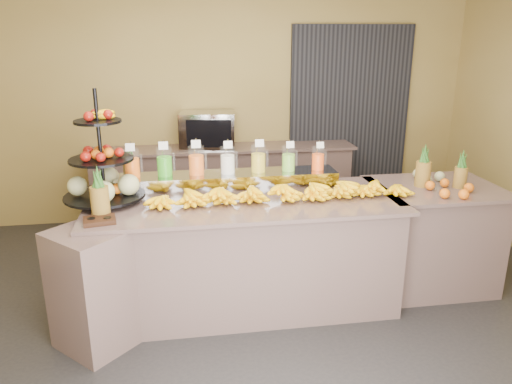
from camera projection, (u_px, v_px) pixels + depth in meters
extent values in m
plane|color=black|center=(251.00, 321.00, 4.00)|extent=(6.00, 6.00, 0.00)
cube|color=olive|center=(220.00, 103.00, 5.93)|extent=(6.00, 0.02, 2.80)
cube|color=black|center=(349.00, 117.00, 6.18)|extent=(1.50, 0.06, 2.20)
cube|color=gray|center=(245.00, 255.00, 4.14)|extent=(2.40, 0.90, 0.90)
cube|color=gray|center=(245.00, 202.00, 4.00)|extent=(2.50, 1.00, 0.03)
cube|color=gray|center=(95.00, 288.00, 3.59)|extent=(0.71, 0.71, 0.90)
cube|color=gray|center=(431.00, 237.00, 4.49)|extent=(1.00, 0.80, 0.90)
cube|color=gray|center=(437.00, 188.00, 4.34)|extent=(1.08, 0.88, 0.03)
cube|color=gray|center=(223.00, 186.00, 5.97)|extent=(3.00, 0.50, 0.90)
cube|color=gray|center=(223.00, 148.00, 5.83)|extent=(3.10, 0.55, 0.03)
cube|color=gray|center=(228.00, 182.00, 4.22)|extent=(1.85, 0.30, 0.15)
cylinder|color=silver|center=(132.00, 163.00, 4.04)|extent=(0.13, 0.13, 0.23)
cylinder|color=orange|center=(132.00, 168.00, 4.05)|extent=(0.12, 0.12, 0.16)
cylinder|color=gray|center=(130.00, 157.00, 4.03)|extent=(0.01, 0.01, 0.27)
cube|color=white|center=(130.00, 147.00, 3.94)|extent=(0.07, 0.02, 0.06)
cylinder|color=silver|center=(164.00, 162.00, 4.08)|extent=(0.13, 0.13, 0.24)
cylinder|color=#2D9C18|center=(165.00, 166.00, 4.09)|extent=(0.12, 0.12, 0.16)
cylinder|color=gray|center=(162.00, 155.00, 4.07)|extent=(0.01, 0.01, 0.28)
cube|color=white|center=(163.00, 146.00, 3.98)|extent=(0.07, 0.02, 0.06)
cylinder|color=silver|center=(196.00, 161.00, 4.12)|extent=(0.13, 0.13, 0.24)
cylinder|color=orange|center=(196.00, 165.00, 4.13)|extent=(0.12, 0.12, 0.16)
cylinder|color=gray|center=(194.00, 154.00, 4.11)|extent=(0.01, 0.01, 0.28)
cube|color=white|center=(196.00, 144.00, 4.02)|extent=(0.08, 0.02, 0.06)
cylinder|color=silver|center=(228.00, 160.00, 4.16)|extent=(0.12, 0.12, 0.23)
cylinder|color=silver|center=(228.00, 164.00, 4.17)|extent=(0.11, 0.11, 0.15)
cylinder|color=gray|center=(226.00, 154.00, 4.15)|extent=(0.01, 0.01, 0.27)
cube|color=white|center=(228.00, 145.00, 4.06)|extent=(0.07, 0.02, 0.06)
cylinder|color=silver|center=(258.00, 159.00, 4.20)|extent=(0.13, 0.13, 0.23)
cylinder|color=gold|center=(258.00, 163.00, 4.21)|extent=(0.12, 0.12, 0.16)
cylinder|color=gray|center=(256.00, 152.00, 4.19)|extent=(0.01, 0.01, 0.27)
cube|color=white|center=(259.00, 143.00, 4.10)|extent=(0.07, 0.02, 0.06)
cylinder|color=silver|center=(288.00, 159.00, 4.24)|extent=(0.11, 0.11, 0.21)
cylinder|color=#6FB537|center=(288.00, 162.00, 4.25)|extent=(0.11, 0.11, 0.14)
cylinder|color=gray|center=(287.00, 153.00, 4.23)|extent=(0.01, 0.01, 0.25)
cube|color=white|center=(290.00, 145.00, 4.15)|extent=(0.07, 0.02, 0.06)
cylinder|color=silver|center=(318.00, 158.00, 4.28)|extent=(0.11, 0.11, 0.20)
cylinder|color=#F9500C|center=(318.00, 162.00, 4.29)|extent=(0.10, 0.10, 0.13)
cylinder|color=gray|center=(316.00, 153.00, 4.27)|extent=(0.01, 0.01, 0.23)
cube|color=white|center=(320.00, 145.00, 4.19)|extent=(0.06, 0.02, 0.05)
ellipsoid|color=yellow|center=(164.00, 199.00, 3.85)|extent=(0.26, 0.19, 0.11)
ellipsoid|color=yellow|center=(195.00, 197.00, 3.88)|extent=(0.26, 0.19, 0.11)
ellipsoid|color=yellow|center=(225.00, 196.00, 3.92)|extent=(0.26, 0.19, 0.11)
ellipsoid|color=yellow|center=(255.00, 194.00, 3.95)|extent=(0.26, 0.19, 0.11)
ellipsoid|color=yellow|center=(284.00, 193.00, 3.99)|extent=(0.26, 0.19, 0.11)
ellipsoid|color=yellow|center=(313.00, 192.00, 4.02)|extent=(0.26, 0.19, 0.11)
ellipsoid|color=yellow|center=(341.00, 190.00, 4.06)|extent=(0.26, 0.19, 0.11)
ellipsoid|color=yellow|center=(369.00, 189.00, 4.09)|extent=(0.26, 0.19, 0.11)
ellipsoid|color=yellow|center=(396.00, 187.00, 4.13)|extent=(0.26, 0.19, 0.11)
ellipsoid|color=yellow|center=(189.00, 188.00, 3.85)|extent=(0.22, 0.17, 0.10)
ellipsoid|color=yellow|center=(221.00, 187.00, 3.89)|extent=(0.22, 0.17, 0.10)
ellipsoid|color=yellow|center=(253.00, 185.00, 3.93)|extent=(0.22, 0.17, 0.10)
ellipsoid|color=yellow|center=(284.00, 184.00, 3.97)|extent=(0.22, 0.17, 0.10)
ellipsoid|color=yellow|center=(315.00, 183.00, 4.00)|extent=(0.22, 0.17, 0.10)
ellipsoid|color=yellow|center=(345.00, 181.00, 4.04)|extent=(0.22, 0.17, 0.10)
ellipsoid|color=yellow|center=(375.00, 180.00, 4.08)|extent=(0.22, 0.17, 0.10)
cylinder|color=black|center=(100.00, 147.00, 3.82)|extent=(0.04, 0.04, 0.89)
cylinder|color=black|center=(105.00, 196.00, 3.94)|extent=(0.79, 0.79, 0.02)
cylinder|color=black|center=(101.00, 159.00, 3.85)|extent=(0.62, 0.62, 0.02)
cylinder|color=black|center=(98.00, 121.00, 3.76)|extent=(0.44, 0.44, 0.02)
sphere|color=#B8B77E|center=(129.00, 183.00, 3.94)|extent=(0.17, 0.17, 0.17)
sphere|color=maroon|center=(119.00, 152.00, 3.85)|extent=(0.08, 0.08, 0.08)
sphere|color=orange|center=(91.00, 190.00, 3.91)|extent=(0.09, 0.09, 0.09)
cube|color=#311B0D|center=(100.00, 220.00, 3.51)|extent=(0.24, 0.20, 0.03)
cylinder|color=brown|center=(100.00, 202.00, 3.60)|extent=(0.13, 0.13, 0.23)
cone|color=#204B19|center=(98.00, 176.00, 3.54)|extent=(0.07, 0.07, 0.16)
cylinder|color=brown|center=(131.00, 176.00, 4.23)|extent=(0.13, 0.13, 0.24)
cone|color=#204B19|center=(130.00, 153.00, 4.17)|extent=(0.06, 0.06, 0.16)
cylinder|color=brown|center=(423.00, 174.00, 4.32)|extent=(0.12, 0.12, 0.22)
cylinder|color=brown|center=(460.00, 177.00, 4.28)|extent=(0.11, 0.11, 0.18)
ellipsoid|color=orange|center=(450.00, 188.00, 4.15)|extent=(0.33, 0.22, 0.08)
cube|color=gray|center=(207.00, 130.00, 5.74)|extent=(0.67, 0.51, 0.41)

